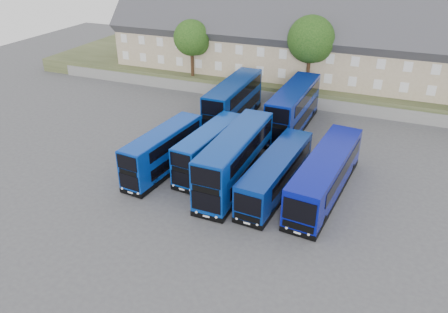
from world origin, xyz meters
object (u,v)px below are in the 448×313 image
dd_front_mid (209,150)px  tree_mid (312,41)px  coach_east_a (276,174)px  dd_front_left (163,152)px  tree_west (193,39)px

dd_front_mid → tree_mid: size_ratio=1.10×
dd_front_mid → coach_east_a: size_ratio=0.82×
dd_front_left → tree_west: bearing=114.8°
dd_front_left → tree_mid: bearing=75.7°
dd_front_mid → tree_mid: 22.13m
dd_front_left → coach_east_a: size_ratio=0.84×
coach_east_a → tree_west: 28.85m
dd_front_left → dd_front_mid: bearing=34.5°
dd_front_mid → tree_west: (-11.42, 20.27, 5.11)m
dd_front_left → coach_east_a: (10.58, 0.66, -0.35)m
dd_front_left → coach_east_a: dd_front_left is taller
dd_front_left → tree_west: size_ratio=1.35×
coach_east_a → dd_front_left: bearing=-171.9°
tree_west → tree_mid: size_ratio=0.83×
coach_east_a → tree_west: size_ratio=1.60×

